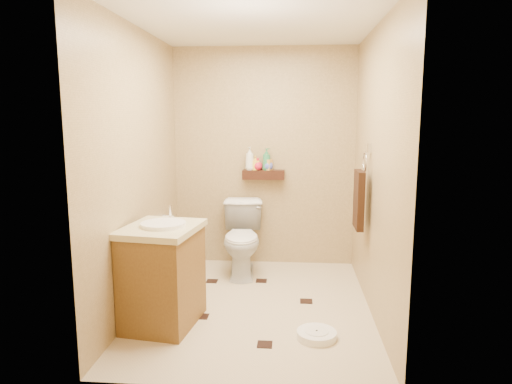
{
  "coord_description": "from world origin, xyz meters",
  "views": [
    {
      "loc": [
        0.32,
        -3.79,
        1.65
      ],
      "look_at": [
        -0.01,
        0.25,
        0.98
      ],
      "focal_mm": 32.0,
      "sensor_mm": 36.0,
      "label": 1
    }
  ],
  "objects": [
    {
      "name": "ground",
      "position": [
        0.0,
        0.0,
        0.0
      ],
      "size": [
        2.5,
        2.5,
        0.0
      ],
      "primitive_type": "plane",
      "color": "#C5AC90",
      "rests_on": "ground"
    },
    {
      "name": "toilet_brush",
      "position": [
        -0.82,
        1.07,
        0.17
      ],
      "size": [
        0.11,
        0.11,
        0.48
      ],
      "color": "#175E54",
      "rests_on": "ground"
    },
    {
      "name": "towel_ring",
      "position": [
        0.91,
        0.25,
        0.95
      ],
      "size": [
        0.12,
        0.3,
        0.76
      ],
      "color": "silver",
      "rests_on": "wall_right"
    },
    {
      "name": "bottle_c",
      "position": [
        -0.06,
        1.17,
        1.14
      ],
      "size": [
        0.12,
        0.12,
        0.13
      ],
      "primitive_type": "imported",
      "rotation": [
        0.0,
        0.0,
        1.36
      ],
      "color": "red",
      "rests_on": "wall_shelf"
    },
    {
      "name": "wall_right",
      "position": [
        1.0,
        0.0,
        1.2
      ],
      "size": [
        0.04,
        2.5,
        2.4
      ],
      "primitive_type": "cube",
      "color": "tan",
      "rests_on": "ground"
    },
    {
      "name": "wall_shelf",
      "position": [
        0.0,
        1.17,
        1.02
      ],
      "size": [
        0.46,
        0.14,
        0.1
      ],
      "primitive_type": "cube",
      "color": "#37180F",
      "rests_on": "wall_back"
    },
    {
      "name": "bathroom_scale",
      "position": [
        0.52,
        -0.56,
        0.03
      ],
      "size": [
        0.34,
        0.34,
        0.06
      ],
      "rotation": [
        0.0,
        0.0,
        0.13
      ],
      "color": "white",
      "rests_on": "ground"
    },
    {
      "name": "wall_back",
      "position": [
        0.0,
        1.25,
        1.2
      ],
      "size": [
        2.0,
        0.04,
        2.4
      ],
      "primitive_type": "cube",
      "color": "tan",
      "rests_on": "ground"
    },
    {
      "name": "ceiling",
      "position": [
        0.0,
        0.0,
        2.4
      ],
      "size": [
        2.0,
        2.5,
        0.02
      ],
      "primitive_type": "cube",
      "color": "silver",
      "rests_on": "wall_back"
    },
    {
      "name": "vanity",
      "position": [
        -0.7,
        -0.4,
        0.42
      ],
      "size": [
        0.63,
        0.73,
        0.93
      ],
      "rotation": [
        0.0,
        0.0,
        -0.14
      ],
      "color": "brown",
      "rests_on": "ground"
    },
    {
      "name": "bottle_f",
      "position": [
        0.05,
        1.17,
        1.14
      ],
      "size": [
        0.15,
        0.15,
        0.14
      ],
      "primitive_type": "imported",
      "rotation": [
        0.0,
        0.0,
        1.01
      ],
      "color": "#5160CC",
      "rests_on": "wall_shelf"
    },
    {
      "name": "bottle_d",
      "position": [
        0.03,
        1.17,
        1.19
      ],
      "size": [
        0.13,
        0.13,
        0.24
      ],
      "primitive_type": "imported",
      "rotation": [
        0.0,
        0.0,
        2.31
      ],
      "color": "#2C8451",
      "rests_on": "wall_shelf"
    },
    {
      "name": "bottle_b",
      "position": [
        -0.09,
        1.17,
        1.15
      ],
      "size": [
        0.09,
        0.09,
        0.16
      ],
      "primitive_type": "imported",
      "rotation": [
        0.0,
        0.0,
        0.34
      ],
      "color": "yellow",
      "rests_on": "wall_shelf"
    },
    {
      "name": "floor_accents",
      "position": [
        0.03,
        -0.03,
        0.0
      ],
      "size": [
        1.08,
        1.42,
        0.01
      ],
      "color": "black",
      "rests_on": "ground"
    },
    {
      "name": "toilet",
      "position": [
        -0.2,
        0.83,
        0.38
      ],
      "size": [
        0.49,
        0.78,
        0.76
      ],
      "primitive_type": "imported",
      "rotation": [
        0.0,
        0.0,
        0.08
      ],
      "color": "white",
      "rests_on": "ground"
    },
    {
      "name": "bottle_e",
      "position": [
        0.05,
        1.17,
        1.16
      ],
      "size": [
        0.11,
        0.11,
        0.18
      ],
      "primitive_type": "imported",
      "rotation": [
        0.0,
        0.0,
        5.84
      ],
      "color": "gold",
      "rests_on": "wall_shelf"
    },
    {
      "name": "wall_front",
      "position": [
        0.0,
        -1.25,
        1.2
      ],
      "size": [
        2.0,
        0.04,
        2.4
      ],
      "primitive_type": "cube",
      "color": "tan",
      "rests_on": "ground"
    },
    {
      "name": "bottle_a",
      "position": [
        -0.15,
        1.17,
        1.2
      ],
      "size": [
        0.12,
        0.12,
        0.25
      ],
      "primitive_type": "imported",
      "rotation": [
        0.0,
        0.0,
        6.02
      ],
      "color": "white",
      "rests_on": "wall_shelf"
    },
    {
      "name": "toilet_paper",
      "position": [
        -0.94,
        0.65,
        0.6
      ],
      "size": [
        0.12,
        0.11,
        0.12
      ],
      "color": "white",
      "rests_on": "wall_left"
    },
    {
      "name": "wall_left",
      "position": [
        -1.0,
        0.0,
        1.2
      ],
      "size": [
        0.04,
        2.5,
        2.4
      ],
      "primitive_type": "cube",
      "color": "tan",
      "rests_on": "ground"
    }
  ]
}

